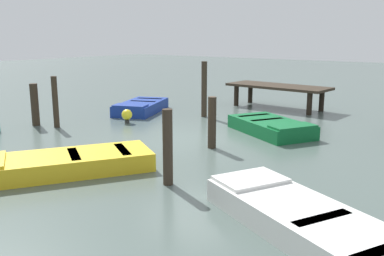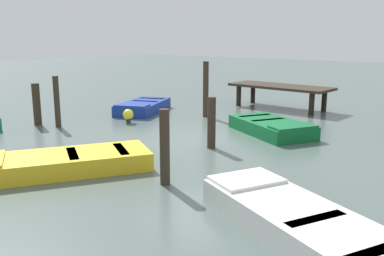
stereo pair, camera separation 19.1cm
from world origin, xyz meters
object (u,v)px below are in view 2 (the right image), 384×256
at_px(rowboat_green, 272,127).
at_px(mooring_piling_mid_left, 37,104).
at_px(rowboat_yellow, 57,163).
at_px(mooring_piling_far_right, 206,89).
at_px(mooring_piling_near_right, 165,147).
at_px(marker_buoy, 128,115).
at_px(dock_segment, 280,89).
at_px(mooring_piling_far_left, 57,102).
at_px(mooring_piling_mid_right, 211,123).
at_px(rowboat_white, 300,222).
at_px(rowboat_blue, 143,107).

relative_size(rowboat_green, mooring_piling_mid_left, 2.23).
relative_size(rowboat_yellow, mooring_piling_far_right, 2.00).
height_order(mooring_piling_mid_left, mooring_piling_near_right, mooring_piling_near_right).
bearing_deg(marker_buoy, mooring_piling_near_right, -37.60).
height_order(dock_segment, rowboat_yellow, dock_segment).
xyz_separation_m(rowboat_yellow, mooring_piling_far_right, (-1.18, 7.24, 0.80)).
relative_size(mooring_piling_far_left, marker_buoy, 3.47).
relative_size(mooring_piling_near_right, marker_buoy, 3.21).
relative_size(rowboat_yellow, mooring_piling_far_left, 2.43).
bearing_deg(mooring_piling_mid_right, rowboat_white, -40.26).
bearing_deg(rowboat_white, rowboat_yellow, 30.31).
xyz_separation_m(dock_segment, rowboat_white, (5.25, -10.12, -0.60)).
relative_size(rowboat_green, mooring_piling_near_right, 2.02).
xyz_separation_m(dock_segment, rowboat_green, (1.83, -4.31, -0.60)).
distance_m(dock_segment, rowboat_white, 11.42).
relative_size(mooring_piling_far_right, mooring_piling_mid_right, 1.47).
bearing_deg(dock_segment, mooring_piling_mid_left, -118.12).
xyz_separation_m(mooring_piling_mid_left, mooring_piling_near_right, (7.18, -1.79, 0.07)).
bearing_deg(mooring_piling_far_right, rowboat_yellow, -80.73).
bearing_deg(rowboat_blue, mooring_piling_mid_left, -38.06).
bearing_deg(rowboat_green, dock_segment, 142.28).
bearing_deg(mooring_piling_far_left, mooring_piling_near_right, -17.53).
distance_m(rowboat_white, rowboat_yellow, 5.46).
relative_size(rowboat_blue, mooring_piling_mid_left, 2.22).
xyz_separation_m(rowboat_green, marker_buoy, (-4.64, -1.52, 0.07)).
distance_m(dock_segment, rowboat_blue, 5.60).
xyz_separation_m(rowboat_green, mooring_piling_near_right, (0.35, -5.36, 0.55)).
bearing_deg(marker_buoy, mooring_piling_mid_left, -137.06).
distance_m(rowboat_blue, mooring_piling_mid_left, 4.07).
relative_size(mooring_piling_far_right, mooring_piling_near_right, 1.31).
height_order(mooring_piling_mid_right, marker_buoy, mooring_piling_mid_right).
bearing_deg(rowboat_yellow, mooring_piling_far_right, -138.68).
relative_size(dock_segment, rowboat_yellow, 1.05).
bearing_deg(dock_segment, mooring_piling_mid_right, -74.73).
height_order(dock_segment, rowboat_white, dock_segment).
relative_size(rowboat_green, mooring_piling_far_right, 1.54).
bearing_deg(rowboat_yellow, rowboat_green, -165.99).
relative_size(rowboat_white, rowboat_green, 1.28).
bearing_deg(mooring_piling_far_left, dock_segment, 61.34).
bearing_deg(mooring_piling_mid_left, mooring_piling_near_right, -14.02).
xyz_separation_m(rowboat_white, rowboat_yellow, (-5.44, -0.40, -0.00)).
distance_m(dock_segment, mooring_piling_far_left, 8.73).
relative_size(rowboat_blue, mooring_piling_far_right, 1.53).
xyz_separation_m(rowboat_blue, rowboat_green, (5.71, -0.32, 0.00)).
xyz_separation_m(rowboat_white, rowboat_green, (-3.42, 5.81, 0.00)).
bearing_deg(rowboat_white, mooring_piling_far_left, 11.45).
height_order(mooring_piling_mid_left, marker_buoy, mooring_piling_mid_left).
distance_m(rowboat_green, mooring_piling_mid_right, 2.58).
bearing_deg(mooring_piling_mid_left, rowboat_blue, 73.83).
bearing_deg(dock_segment, mooring_piling_near_right, -73.00).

